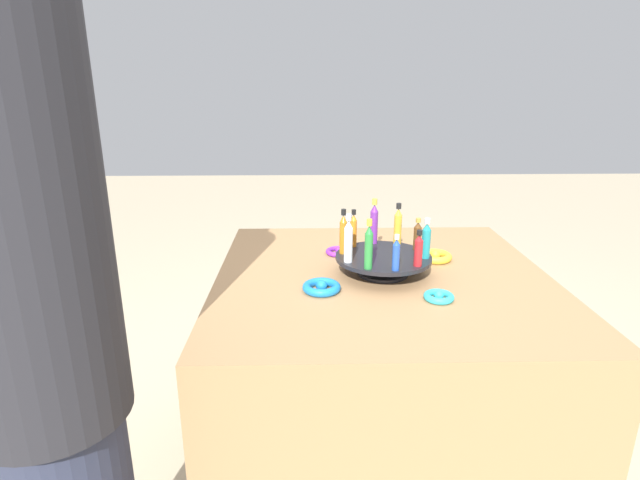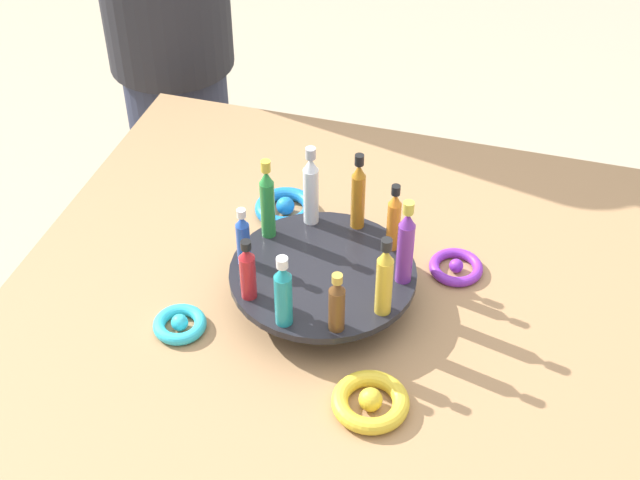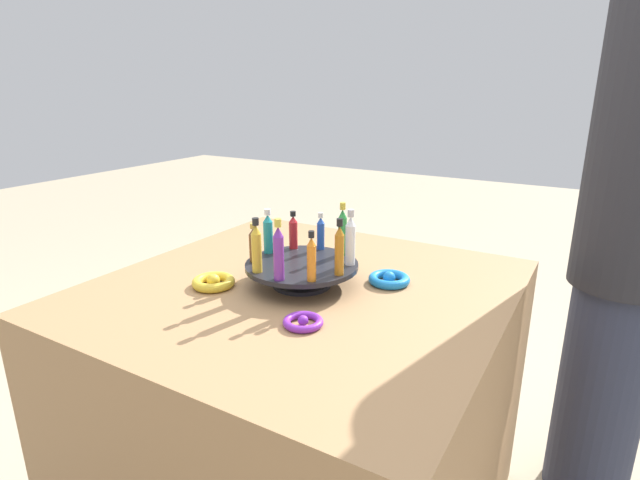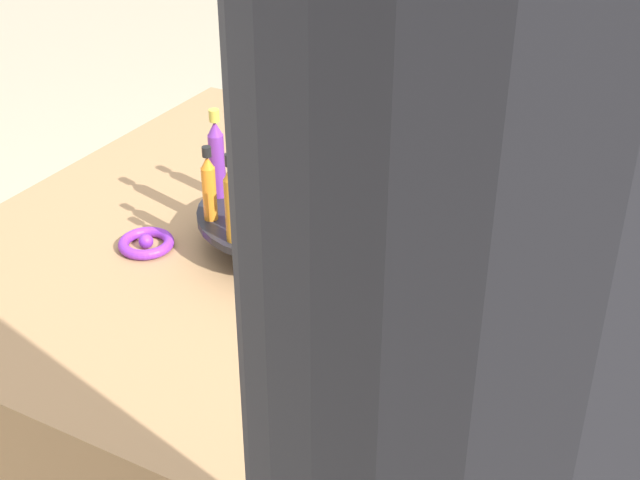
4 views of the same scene
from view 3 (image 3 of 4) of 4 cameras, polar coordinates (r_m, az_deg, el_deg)
The scene contains 17 objects.
party_table at distance 1.50m, azimuth -1.90°, elevation -19.00°, with size 1.02×1.02×0.78m.
display_stand at distance 1.29m, azimuth -2.09°, elevation -3.38°, with size 0.29×0.29×0.06m.
bottle_clear at distance 1.26m, azimuth 3.49°, elevation 0.04°, with size 0.03×0.03×0.14m.
bottle_green at distance 1.33m, azimuth 2.58°, elevation 1.01°, with size 0.02×0.02×0.14m.
bottle_blue at distance 1.38m, azimuth 0.08°, elevation 0.87°, with size 0.02×0.02×0.10m.
bottle_red at distance 1.39m, azimuth -3.08°, elevation 0.99°, with size 0.02×0.02×0.11m.
bottle_teal at distance 1.35m, azimuth -5.95°, elevation 0.82°, with size 0.03×0.03×0.12m.
bottle_brown at distance 1.29m, azimuth -7.59°, elevation -0.47°, with size 0.02×0.02×0.10m.
bottle_gold at distance 1.21m, azimuth -7.27°, elevation -0.85°, with size 0.02×0.02×0.14m.
bottle_purple at distance 1.16m, azimuth -4.76°, elevation -1.38°, with size 0.03×0.03×0.15m.
bottle_orange at distance 1.15m, azimuth -0.98°, elevation -2.09°, with size 0.02×0.02×0.12m.
bottle_amber at distance 1.19m, azimuth 2.23°, elevation -1.07°, with size 0.02×0.02×0.14m.
ribbon_bow_teal at distance 1.52m, azimuth -2.16°, elevation -1.48°, with size 0.08×0.08×0.03m.
ribbon_bow_gold at distance 1.32m, azimuth -12.08°, elevation -4.70°, with size 0.11×0.11×0.03m.
ribbon_bow_purple at distance 1.10m, azimuth -1.95°, elevation -9.32°, with size 0.09×0.09×0.02m.
ribbon_bow_blue at distance 1.32m, azimuth 7.91°, elevation -4.44°, with size 0.11×0.11×0.03m.
person_figure at distance 1.65m, azimuth 31.99°, elevation 0.33°, with size 0.29×0.29×1.72m.
Camera 3 is at (0.65, -1.02, 1.28)m, focal length 28.00 mm.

